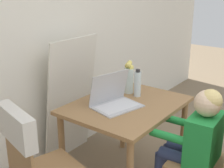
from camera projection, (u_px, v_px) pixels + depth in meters
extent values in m
cube|color=white|center=(35.00, 29.00, 2.56)|extent=(6.40, 0.05, 2.50)
cube|color=olive|center=(126.00, 105.00, 2.49)|extent=(0.94, 0.74, 0.03)
cylinder|color=olive|center=(183.00, 136.00, 2.73)|extent=(0.05, 0.05, 0.67)
cylinder|color=olive|center=(62.00, 153.00, 2.47)|extent=(0.05, 0.05, 0.67)
cylinder|color=olive|center=(123.00, 117.00, 3.10)|extent=(0.05, 0.05, 0.67)
cube|color=olive|center=(201.00, 163.00, 2.14)|extent=(0.42, 0.42, 0.02)
cube|color=olive|center=(19.00, 148.00, 1.85)|extent=(0.11, 0.37, 0.47)
cube|color=beige|center=(16.00, 126.00, 1.80)|extent=(0.17, 0.40, 0.20)
cube|color=#1E8438|center=(204.00, 139.00, 2.08)|extent=(0.32, 0.20, 0.34)
sphere|color=beige|center=(208.00, 103.00, 2.00)|extent=(0.18, 0.18, 0.18)
sphere|color=#D8BC72|center=(210.00, 101.00, 1.98)|extent=(0.15, 0.15, 0.15)
cylinder|color=navy|center=(186.00, 149.00, 2.26)|extent=(0.10, 0.28, 0.09)
cylinder|color=navy|center=(179.00, 158.00, 2.15)|extent=(0.10, 0.28, 0.09)
cylinder|color=#1E8438|center=(182.00, 122.00, 2.29)|extent=(0.07, 0.24, 0.06)
cylinder|color=#1E8438|center=(167.00, 136.00, 2.09)|extent=(0.07, 0.24, 0.06)
cube|color=#B2B2B7|center=(117.00, 107.00, 2.41)|extent=(0.41, 0.33, 0.01)
cube|color=silver|center=(117.00, 106.00, 2.41)|extent=(0.35, 0.25, 0.00)
cube|color=#B2B2B7|center=(109.00, 87.00, 2.44)|extent=(0.36, 0.15, 0.25)
cube|color=black|center=(109.00, 87.00, 2.44)|extent=(0.32, 0.13, 0.22)
cylinder|color=silver|center=(129.00, 81.00, 2.68)|extent=(0.08, 0.08, 0.22)
cylinder|color=#3D7A38|center=(129.00, 75.00, 2.68)|extent=(0.01, 0.01, 0.22)
sphere|color=#EFDB66|center=(130.00, 63.00, 2.65)|extent=(0.04, 0.04, 0.04)
cylinder|color=#3D7A38|center=(127.00, 77.00, 2.68)|extent=(0.01, 0.01, 0.20)
sphere|color=#EFDB66|center=(127.00, 66.00, 2.65)|extent=(0.04, 0.04, 0.04)
cylinder|color=#3D7A38|center=(128.00, 77.00, 2.65)|extent=(0.01, 0.01, 0.21)
sphere|color=#EFDB66|center=(128.00, 65.00, 2.62)|extent=(0.05, 0.05, 0.05)
cylinder|color=#3D7A38|center=(131.00, 78.00, 2.67)|extent=(0.01, 0.01, 0.19)
sphere|color=#EFDB66|center=(131.00, 67.00, 2.64)|extent=(0.05, 0.05, 0.05)
cylinder|color=silver|center=(138.00, 84.00, 2.61)|extent=(0.06, 0.06, 0.21)
cylinder|color=#262628|center=(138.00, 71.00, 2.57)|extent=(0.04, 0.04, 0.02)
cube|color=silver|center=(71.00, 100.00, 2.87)|extent=(0.57, 0.18, 1.17)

